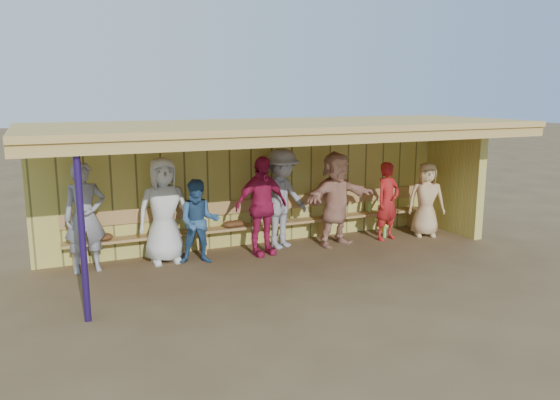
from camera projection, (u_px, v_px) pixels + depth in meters
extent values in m
plane|color=brown|center=(288.00, 259.00, 10.00)|extent=(90.00, 90.00, 0.00)
imported|color=gray|center=(85.00, 217.00, 9.18)|extent=(0.70, 0.47, 1.89)
imported|color=silver|center=(164.00, 210.00, 9.68)|extent=(0.94, 0.62, 1.90)
imported|color=#2E5581|center=(199.00, 222.00, 9.66)|extent=(0.86, 0.75, 1.52)
imported|color=#B31C4A|center=(261.00, 206.00, 10.14)|extent=(1.15, 0.64, 1.86)
imported|color=#94949C|center=(282.00, 199.00, 10.63)|extent=(1.43, 1.10, 1.95)
imported|color=tan|center=(336.00, 199.00, 10.79)|extent=(1.83, 0.99, 1.89)
imported|color=#A81B1B|center=(388.00, 201.00, 11.23)|extent=(0.66, 0.50, 1.62)
imported|color=tan|center=(426.00, 200.00, 11.53)|extent=(0.91, 0.78, 1.57)
cube|color=#C5B754|center=(260.00, 184.00, 10.98)|extent=(8.60, 0.20, 2.40)
cube|color=#C5B754|center=(454.00, 177.00, 11.85)|extent=(0.20, 1.62, 2.40)
cube|color=tan|center=(288.00, 125.00, 9.53)|extent=(8.80, 3.20, 0.10)
cube|color=tan|center=(330.00, 139.00, 8.21)|extent=(8.80, 0.10, 0.18)
cube|color=tan|center=(55.00, 141.00, 8.03)|extent=(0.08, 3.00, 0.16)
cube|color=tan|center=(121.00, 138.00, 8.41)|extent=(0.08, 3.00, 0.16)
cube|color=tan|center=(181.00, 136.00, 8.79)|extent=(0.08, 3.00, 0.16)
cube|color=tan|center=(237.00, 135.00, 9.17)|extent=(0.08, 3.00, 0.16)
cube|color=tan|center=(288.00, 133.00, 9.55)|extent=(0.08, 3.00, 0.16)
cube|color=tan|center=(335.00, 132.00, 9.94)|extent=(0.08, 3.00, 0.16)
cube|color=tan|center=(379.00, 130.00, 10.32)|extent=(0.08, 3.00, 0.16)
cube|color=tan|center=(420.00, 129.00, 10.70)|extent=(0.08, 3.00, 0.16)
cube|color=tan|center=(457.00, 128.00, 11.08)|extent=(0.08, 3.00, 0.16)
cylinder|color=navy|center=(82.00, 234.00, 7.07)|extent=(0.09, 0.09, 2.40)
cube|color=tan|center=(265.00, 224.00, 10.87)|extent=(7.60, 0.32, 0.05)
cube|color=tan|center=(262.00, 205.00, 10.94)|extent=(7.60, 0.04, 0.26)
cube|color=tan|center=(74.00, 257.00, 9.47)|extent=(0.06, 0.29, 0.40)
cube|color=tan|center=(203.00, 242.00, 10.39)|extent=(0.06, 0.29, 0.40)
cube|color=tan|center=(322.00, 229.00, 11.43)|extent=(0.06, 0.29, 0.40)
cube|color=tan|center=(412.00, 219.00, 12.35)|extent=(0.06, 0.29, 0.40)
cylinder|color=yellow|center=(387.00, 215.00, 11.81)|extent=(0.13, 0.41, 0.80)
sphere|color=gold|center=(419.00, 227.00, 12.22)|extent=(0.08, 0.08, 0.08)
ellipsoid|color=#593319|center=(104.00, 237.00, 9.56)|extent=(0.30, 0.24, 0.14)
ellipsoid|color=#593319|center=(231.00, 224.00, 10.50)|extent=(0.30, 0.24, 0.14)
ellipsoid|color=#593319|center=(237.00, 223.00, 10.55)|extent=(0.30, 0.24, 0.14)
cylinder|color=#9ED96C|center=(370.00, 207.00, 11.88)|extent=(0.07, 0.07, 0.22)
cylinder|color=orange|center=(392.00, 205.00, 12.12)|extent=(0.07, 0.07, 0.22)
cylinder|color=#83C261|center=(385.00, 233.00, 11.49)|extent=(0.07, 0.07, 0.22)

